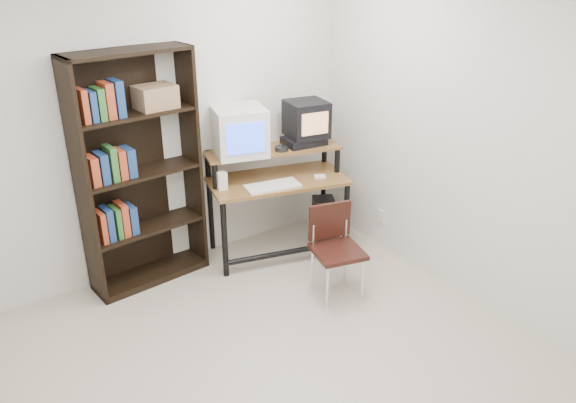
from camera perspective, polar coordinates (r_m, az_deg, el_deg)
floor at (r=3.77m, az=-1.83°, el=-19.77°), size 4.00×4.00×0.01m
back_wall at (r=4.72m, az=-15.36°, el=7.28°), size 4.00×0.01×2.60m
right_wall at (r=4.33m, az=20.91°, el=5.01°), size 0.01×4.00×2.60m
computer_desk at (r=5.05m, az=-1.16°, el=1.96°), size 1.33×0.89×0.98m
crt_monitor at (r=4.89m, az=-4.97°, el=7.15°), size 0.53×0.53×0.41m
vcr at (r=5.13m, az=1.61°, el=6.12°), size 0.39×0.30×0.08m
crt_tv at (r=5.10m, az=1.89°, el=8.38°), size 0.39×0.39×0.32m
cd_spindle at (r=4.97m, az=-0.66°, el=5.33°), size 0.16×0.16×0.05m
keyboard at (r=4.84m, az=-1.58°, el=1.50°), size 0.50×0.29×0.03m
mousepad at (r=5.04m, az=3.14°, el=2.28°), size 0.24×0.21×0.01m
mouse at (r=5.04m, az=3.24°, el=2.50°), size 0.12×0.10×0.03m
desk_speaker at (r=4.80m, az=-6.74°, el=2.03°), size 0.09×0.09×0.17m
pc_tower at (r=5.38m, az=3.81°, el=-2.27°), size 0.39×0.49×0.42m
school_chair at (r=4.54m, az=4.76°, el=-4.11°), size 0.46×0.46×0.75m
bookshelf at (r=4.67m, az=-15.06°, el=3.11°), size 1.00×0.42×1.94m
wall_outlet at (r=5.38m, az=9.45°, el=-1.50°), size 0.02×0.08×0.12m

